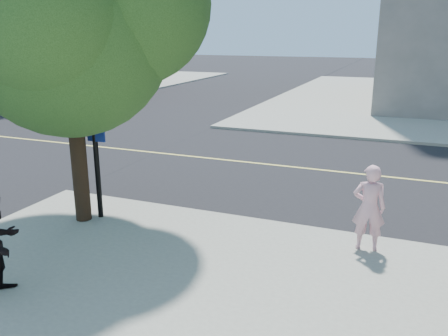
% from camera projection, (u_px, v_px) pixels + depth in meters
% --- Properties ---
extents(ground, '(140.00, 140.00, 0.00)m').
position_uv_depth(ground, '(100.00, 200.00, 11.38)').
color(ground, black).
rests_on(ground, ground).
extents(road_ew, '(140.00, 9.00, 0.01)m').
position_uv_depth(road_ew, '(184.00, 156.00, 15.39)').
color(road_ew, black).
rests_on(road_ew, ground).
extents(sidewalk_nw, '(26.00, 25.00, 0.12)m').
position_uv_depth(sidewalk_nw, '(25.00, 81.00, 38.76)').
color(sidewalk_nw, gray).
rests_on(sidewalk_nw, ground).
extents(man_on_phone, '(0.62, 0.45, 1.57)m').
position_uv_depth(man_on_phone, '(369.00, 208.00, 8.32)').
color(man_on_phone, '#E1A4B4').
rests_on(man_on_phone, sidewalk_se).
extents(street_tree, '(4.91, 4.46, 6.52)m').
position_uv_depth(street_tree, '(71.00, 7.00, 8.69)').
color(street_tree, black).
rests_on(street_tree, sidewalk_se).
extents(signal_pole, '(3.35, 0.38, 3.78)m').
position_uv_depth(signal_pole, '(17.00, 66.00, 9.82)').
color(signal_pole, black).
rests_on(signal_pole, sidewalk_se).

